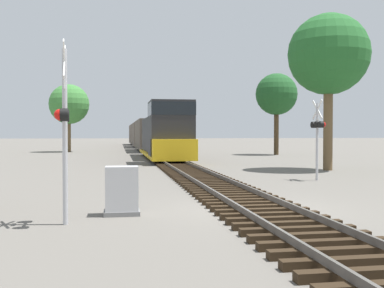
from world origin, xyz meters
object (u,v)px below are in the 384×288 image
Objects in this scene: relay_cabinet at (122,191)px; crossing_signal_far at (318,129)px; freight_train at (146,135)px; tree_deep_background at (69,104)px; tree_mid_background at (276,95)px; crossing_signal_near at (64,121)px; tree_far_right at (328,55)px.

crossing_signal_far is at bearing 39.70° from relay_cabinet.
freight_train is at bearing 3.63° from crossing_signal_far.
relay_cabinet is (-9.07, -7.53, -1.74)m from crossing_signal_far.
tree_mid_background is at bearing -26.58° from tree_deep_background.
crossing_signal_near is 3.34× the size of relay_cabinet.
relay_cabinet is at bearing 126.19° from crossing_signal_far.
tree_deep_background is at bearing -142.31° from freight_train.
crossing_signal_far is at bearing -105.79° from tree_mid_background.
tree_mid_background reaches higher than tree_deep_background.
crossing_signal_near is (-5.09, -51.22, 0.45)m from freight_train.
tree_far_right is at bearing -59.10° from tree_deep_background.
crossing_signal_near is 13.52m from crossing_signal_far.
tree_deep_background reaches higher than relay_cabinet.
tree_mid_background is (6.90, 24.41, 3.79)m from crossing_signal_far.
crossing_signal_far is 38.42m from tree_deep_background.
tree_far_right is 1.11× the size of tree_mid_background.
freight_train is 7.14× the size of tree_far_right.
crossing_signal_far is at bearing -120.51° from tree_far_right.
freight_train reaches higher than crossing_signal_near.
tree_deep_background reaches higher than freight_train.
freight_train is 38.58m from tree_far_right.
tree_far_right reaches higher than freight_train.
crossing_signal_near reaches higher than crossing_signal_far.
tree_mid_background is (15.97, 31.94, 5.53)m from relay_cabinet.
crossing_signal_near is 44.22m from tree_deep_background.
tree_far_right is at bearing 46.45° from relay_cabinet.
freight_train is 22.34m from tree_mid_background.
tree_far_right is at bearing 131.58° from crossing_signal_near.
tree_mid_background is (17.33, 33.01, 3.70)m from crossing_signal_near.
tree_deep_background is (-9.50, -7.34, 3.64)m from freight_train.
crossing_signal_near reaches higher than relay_cabinet.
tree_mid_background is at bearing 78.80° from tree_far_right.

